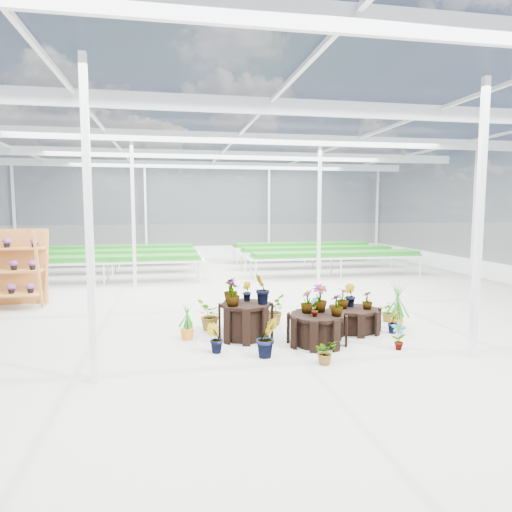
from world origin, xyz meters
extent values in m
plane|color=gray|center=(0.00, 0.00, 0.00)|extent=(24.00, 24.00, 0.00)
cylinder|color=black|center=(-0.54, -2.28, 0.34)|extent=(1.12, 1.12, 0.67)
cylinder|color=black|center=(0.66, -2.88, 0.28)|extent=(1.35, 1.35, 0.55)
cylinder|color=black|center=(1.66, -2.18, 0.23)|extent=(1.16, 1.16, 0.47)
imported|color=#1C6D1A|center=(-0.79, -2.07, 0.91)|extent=(0.37, 0.37, 0.47)
imported|color=#1C6D1A|center=(-0.25, -2.42, 0.97)|extent=(0.37, 0.40, 0.59)
imported|color=#1C6D1A|center=(-0.48, -2.05, 0.86)|extent=(0.22, 0.25, 0.38)
imported|color=#1C6D1A|center=(-0.81, -2.47, 0.91)|extent=(0.37, 0.37, 0.47)
imported|color=#1C6D1A|center=(0.52, -2.74, 0.77)|extent=(0.25, 0.25, 0.44)
imported|color=#1C6D1A|center=(0.96, -3.06, 0.75)|extent=(0.30, 0.30, 0.40)
imported|color=#1C6D1A|center=(0.77, -2.70, 0.80)|extent=(0.29, 0.29, 0.51)
imported|color=#1C6D1A|center=(0.56, -3.03, 0.73)|extent=(0.16, 0.21, 0.37)
imported|color=#1C6D1A|center=(1.44, -2.15, 0.67)|extent=(0.28, 0.28, 0.41)
imported|color=#1C6D1A|center=(1.89, -2.31, 0.65)|extent=(0.27, 0.27, 0.36)
imported|color=#1C6D1A|center=(1.64, -2.00, 0.70)|extent=(0.27, 0.30, 0.46)
imported|color=#1C6D1A|center=(-1.20, -3.02, 0.25)|extent=(0.33, 0.29, 0.51)
imported|color=#1C6D1A|center=(-1.15, -1.56, 0.31)|extent=(0.58, 0.64, 0.62)
imported|color=#1C6D1A|center=(-0.37, -3.42, 0.34)|extent=(0.40, 0.34, 0.68)
imported|color=#1C6D1A|center=(0.46, -3.91, 0.20)|extent=(0.42, 0.38, 0.40)
imported|color=#1C6D1A|center=(1.95, -3.46, 0.24)|extent=(0.31, 0.27, 0.49)
imported|color=#1C6D1A|center=(2.38, -2.44, 0.22)|extent=(0.31, 0.31, 0.45)
imported|color=#1C6D1A|center=(2.72, -1.58, 0.22)|extent=(0.52, 0.50, 0.44)
imported|color=#1C6D1A|center=(0.20, -1.34, 0.31)|extent=(0.62, 0.67, 0.61)
imported|color=#1C6D1A|center=(-0.70, -1.57, 0.31)|extent=(0.39, 0.38, 0.62)
camera|label=1|loc=(-1.92, -10.56, 2.45)|focal=32.00mm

